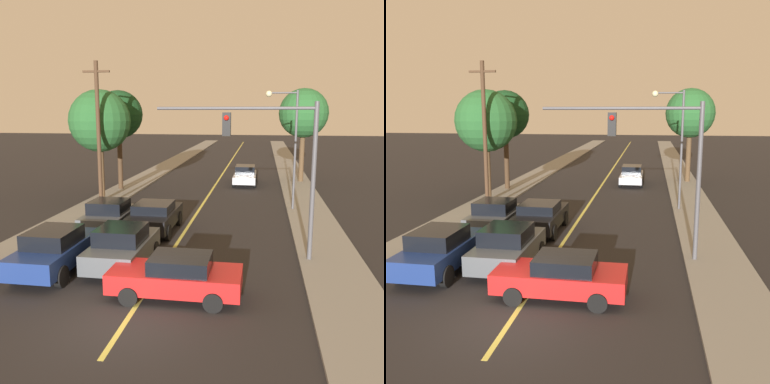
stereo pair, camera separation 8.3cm
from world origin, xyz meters
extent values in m
plane|color=black|center=(0.00, 0.00, 0.00)|extent=(200.00, 200.00, 0.00)
cube|color=black|center=(0.00, 36.00, 0.01)|extent=(10.48, 80.00, 0.01)
cube|color=#D1C14C|center=(0.00, 36.00, 0.01)|extent=(0.16, 76.00, 0.00)
cube|color=gray|center=(-6.49, 36.00, 0.06)|extent=(2.50, 80.00, 0.12)
cube|color=gray|center=(6.49, 36.00, 0.06)|extent=(2.50, 80.00, 0.12)
cube|color=#474C51|center=(-1.47, 4.22, 0.68)|extent=(1.91, 4.12, 0.72)
cube|color=black|center=(-1.47, 4.06, 1.33)|extent=(1.68, 1.86, 0.58)
cylinder|color=black|center=(-2.37, 5.50, 0.33)|extent=(0.22, 0.65, 0.65)
cylinder|color=black|center=(-0.56, 5.50, 0.33)|extent=(0.22, 0.65, 0.65)
cylinder|color=black|center=(-2.37, 2.94, 0.33)|extent=(0.22, 0.65, 0.65)
cylinder|color=black|center=(-0.56, 2.94, 0.33)|extent=(0.22, 0.65, 0.65)
cube|color=black|center=(-1.47, 9.15, 0.72)|extent=(1.99, 4.42, 0.69)
cube|color=black|center=(-1.47, 8.97, 1.28)|extent=(1.75, 1.99, 0.44)
cylinder|color=black|center=(-2.41, 10.52, 0.38)|extent=(0.22, 0.76, 0.76)
cylinder|color=black|center=(-0.52, 10.52, 0.38)|extent=(0.22, 0.76, 0.76)
cylinder|color=black|center=(-2.41, 7.78, 0.38)|extent=(0.22, 0.76, 0.76)
cylinder|color=black|center=(-0.52, 7.78, 0.38)|extent=(0.22, 0.76, 0.76)
cube|color=navy|center=(-3.77, 3.38, 0.73)|extent=(1.82, 4.51, 0.71)
cube|color=black|center=(-3.77, 3.20, 1.37)|extent=(1.60, 2.03, 0.56)
cylinder|color=black|center=(-4.64, 4.78, 0.38)|extent=(0.22, 0.76, 0.76)
cylinder|color=black|center=(-2.91, 4.78, 0.38)|extent=(0.22, 0.76, 0.76)
cylinder|color=black|center=(-4.64, 1.98, 0.38)|extent=(0.22, 0.76, 0.76)
cylinder|color=black|center=(-2.91, 1.98, 0.38)|extent=(0.22, 0.76, 0.76)
cube|color=#474C51|center=(-3.77, 9.15, 0.65)|extent=(1.96, 3.97, 0.60)
cube|color=black|center=(-3.77, 8.99, 1.24)|extent=(1.73, 1.79, 0.59)
cylinder|color=black|center=(-4.70, 10.38, 0.35)|extent=(0.22, 0.70, 0.70)
cylinder|color=black|center=(-2.84, 10.38, 0.35)|extent=(0.22, 0.70, 0.70)
cylinder|color=black|center=(-4.70, 7.92, 0.35)|extent=(0.22, 0.70, 0.70)
cylinder|color=black|center=(-2.84, 7.92, 0.35)|extent=(0.22, 0.70, 0.70)
cube|color=#A5A8B2|center=(2.36, 23.95, 0.62)|extent=(1.74, 4.79, 0.55)
cube|color=black|center=(2.36, 24.14, 1.21)|extent=(1.53, 2.15, 0.64)
cylinder|color=black|center=(3.18, 22.46, 0.34)|extent=(0.22, 0.69, 0.69)
cylinder|color=black|center=(1.53, 22.46, 0.34)|extent=(0.22, 0.69, 0.69)
cylinder|color=black|center=(3.18, 25.43, 0.34)|extent=(0.22, 0.69, 0.69)
cylinder|color=black|center=(1.53, 25.43, 0.34)|extent=(0.22, 0.69, 0.69)
cube|color=red|center=(1.07, 1.83, 0.62)|extent=(4.19, 1.79, 0.63)
cube|color=black|center=(1.24, 1.83, 1.17)|extent=(1.89, 1.58, 0.46)
cylinder|color=black|center=(-0.23, 0.98, 0.30)|extent=(0.61, 0.22, 0.61)
cylinder|color=black|center=(-0.23, 2.68, 0.30)|extent=(0.61, 0.22, 0.61)
cylinder|color=black|center=(2.37, 0.98, 0.30)|extent=(0.61, 0.22, 0.61)
cylinder|color=black|center=(2.37, 2.68, 0.30)|extent=(0.61, 0.22, 0.61)
cylinder|color=#47474C|center=(5.64, 5.92, 3.18)|extent=(0.18, 0.18, 6.13)
cylinder|color=#47474C|center=(2.59, 5.92, 6.00)|extent=(6.10, 0.12, 0.12)
cube|color=black|center=(2.28, 5.92, 5.39)|extent=(0.32, 0.28, 0.90)
sphere|color=red|center=(2.28, 5.74, 5.63)|extent=(0.20, 0.20, 0.20)
cylinder|color=#47474C|center=(5.59, 14.97, 3.60)|extent=(0.14, 0.14, 6.97)
cylinder|color=#47474C|center=(4.78, 14.97, 6.94)|extent=(1.62, 0.09, 0.09)
sphere|color=beige|center=(3.96, 14.97, 6.89)|extent=(0.36, 0.36, 0.36)
cylinder|color=#422D1E|center=(-5.84, 13.25, 4.42)|extent=(0.24, 0.24, 8.61)
cube|color=#422D1E|center=(-5.84, 13.25, 8.13)|extent=(1.60, 0.12, 0.12)
cylinder|color=#3D2B1C|center=(-6.86, 19.91, 2.27)|extent=(0.36, 0.36, 4.30)
sphere|color=#143819|center=(-6.86, 19.91, 5.66)|extent=(3.53, 3.53, 3.53)
cylinder|color=#4C3823|center=(-6.62, 15.51, 2.01)|extent=(0.33, 0.33, 3.79)
sphere|color=#235628|center=(-6.62, 15.51, 5.29)|extent=(3.95, 3.95, 3.95)
cylinder|color=#4C3823|center=(6.93, 25.66, 2.24)|extent=(0.42, 0.42, 4.24)
sphere|color=#235628|center=(6.93, 25.66, 5.75)|extent=(4.00, 4.00, 4.00)
camera|label=1|loc=(3.67, -10.79, 5.87)|focal=40.00mm
camera|label=2|loc=(3.75, -10.78, 5.87)|focal=40.00mm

